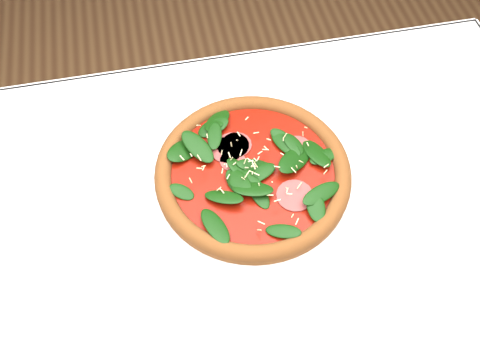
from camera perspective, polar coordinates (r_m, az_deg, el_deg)
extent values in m
plane|color=brown|center=(1.59, 0.28, -18.01)|extent=(6.00, 6.00, 0.00)
cube|color=white|center=(0.90, 0.47, -5.76)|extent=(1.20, 0.80, 0.04)
cylinder|color=#4A2F1D|center=(1.46, -23.89, -4.29)|extent=(0.06, 0.06, 0.71)
cylinder|color=#4A2F1D|center=(1.53, 17.81, 2.80)|extent=(0.06, 0.06, 0.71)
cube|color=white|center=(1.20, -3.57, 8.98)|extent=(1.20, 0.01, 0.22)
cylinder|color=white|center=(0.93, 1.35, 0.14)|extent=(0.39, 0.39, 0.01)
torus|color=white|center=(0.92, 1.36, 0.29)|extent=(0.39, 0.39, 0.01)
cylinder|color=brown|center=(0.92, 1.37, 0.56)|extent=(0.42, 0.42, 0.01)
torus|color=#B26429|center=(0.91, 1.38, 0.87)|extent=(0.43, 0.43, 0.03)
cylinder|color=#8C1205|center=(0.91, 1.38, 0.87)|extent=(0.35, 0.35, 0.00)
cylinder|color=brown|center=(0.91, 1.38, 1.03)|extent=(0.31, 0.31, 0.00)
ellipsoid|color=#0C3509|center=(0.90, 1.40, 1.43)|extent=(0.34, 0.34, 0.03)
cylinder|color=beige|center=(0.89, 1.41, 1.67)|extent=(0.31, 0.31, 0.00)
cylinder|color=white|center=(1.10, 21.30, 7.36)|extent=(0.12, 0.12, 0.01)
torus|color=white|center=(1.10, 21.34, 7.45)|extent=(0.12, 0.12, 0.01)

